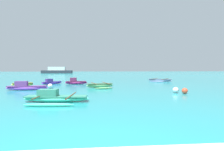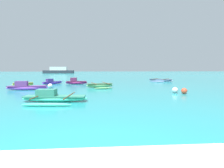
{
  "view_description": "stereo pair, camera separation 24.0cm",
  "coord_description": "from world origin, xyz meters",
  "px_view_note": "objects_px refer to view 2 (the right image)",
  "views": [
    {
      "loc": [
        0.05,
        -3.24,
        2.11
      ],
      "look_at": [
        1.83,
        17.51,
        0.25
      ],
      "focal_mm": 28.0,
      "sensor_mm": 36.0,
      "label": 1
    },
    {
      "loc": [
        0.29,
        -3.26,
        2.11
      ],
      "look_at": [
        1.83,
        17.51,
        0.25
      ],
      "focal_mm": 28.0,
      "sensor_mm": 36.0,
      "label": 2
    }
  ],
  "objects_px": {
    "mooring_buoy_2": "(175,90)",
    "moored_boat_2": "(54,97)",
    "moored_boat_1": "(23,84)",
    "moored_boat_0": "(52,82)",
    "moored_boat_4": "(160,80)",
    "moored_boat_6": "(76,82)",
    "moored_boat_5": "(26,87)",
    "moored_boat_3": "(100,85)",
    "distant_ferry": "(59,71)",
    "mooring_buoy_0": "(184,91)",
    "mooring_buoy_1": "(50,86)"
  },
  "relations": [
    {
      "from": "moored_boat_2",
      "to": "distant_ferry",
      "type": "distance_m",
      "value": 67.63
    },
    {
      "from": "moored_boat_3",
      "to": "distant_ferry",
      "type": "relative_size",
      "value": 0.29
    },
    {
      "from": "moored_boat_3",
      "to": "mooring_buoy_2",
      "type": "relative_size",
      "value": 7.37
    },
    {
      "from": "moored_boat_1",
      "to": "mooring_buoy_0",
      "type": "bearing_deg",
      "value": -50.37
    },
    {
      "from": "moored_boat_4",
      "to": "mooring_buoy_1",
      "type": "relative_size",
      "value": 8.53
    },
    {
      "from": "moored_boat_2",
      "to": "distant_ferry",
      "type": "bearing_deg",
      "value": 106.3
    },
    {
      "from": "moored_boat_4",
      "to": "mooring_buoy_2",
      "type": "xyz_separation_m",
      "value": [
        -3.42,
        -13.13,
        0.04
      ]
    },
    {
      "from": "moored_boat_5",
      "to": "moored_boat_4",
      "type": "bearing_deg",
      "value": 27.26
    },
    {
      "from": "moored_boat_3",
      "to": "moored_boat_2",
      "type": "bearing_deg",
      "value": -123.15
    },
    {
      "from": "mooring_buoy_0",
      "to": "mooring_buoy_1",
      "type": "xyz_separation_m",
      "value": [
        -12.28,
        4.99,
        0.01
      ]
    },
    {
      "from": "moored_boat_3",
      "to": "moored_boat_4",
      "type": "bearing_deg",
      "value": 27.07
    },
    {
      "from": "mooring_buoy_1",
      "to": "mooring_buoy_2",
      "type": "distance_m",
      "value": 12.55
    },
    {
      "from": "moored_boat_1",
      "to": "mooring_buoy_2",
      "type": "bearing_deg",
      "value": -49.52
    },
    {
      "from": "moored_boat_4",
      "to": "moored_boat_6",
      "type": "xyz_separation_m",
      "value": [
        -13.05,
        -3.96,
        0.09
      ]
    },
    {
      "from": "mooring_buoy_0",
      "to": "mooring_buoy_2",
      "type": "distance_m",
      "value": 0.76
    },
    {
      "from": "moored_boat_0",
      "to": "mooring_buoy_0",
      "type": "distance_m",
      "value": 16.8
    },
    {
      "from": "moored_boat_1",
      "to": "moored_boat_2",
      "type": "height_order",
      "value": "moored_boat_2"
    },
    {
      "from": "moored_boat_2",
      "to": "moored_boat_5",
      "type": "xyz_separation_m",
      "value": [
        -4.25,
        6.33,
        0.05
      ]
    },
    {
      "from": "moored_boat_2",
      "to": "moored_boat_5",
      "type": "height_order",
      "value": "moored_boat_5"
    },
    {
      "from": "moored_boat_3",
      "to": "moored_boat_4",
      "type": "relative_size",
      "value": 0.85
    },
    {
      "from": "moored_boat_1",
      "to": "moored_boat_2",
      "type": "distance_m",
      "value": 11.84
    },
    {
      "from": "moored_boat_3",
      "to": "moored_boat_5",
      "type": "bearing_deg",
      "value": -179.47
    },
    {
      "from": "moored_boat_4",
      "to": "mooring_buoy_1",
      "type": "height_order",
      "value": "mooring_buoy_1"
    },
    {
      "from": "moored_boat_2",
      "to": "moored_boat_5",
      "type": "distance_m",
      "value": 7.62
    },
    {
      "from": "mooring_buoy_2",
      "to": "moored_boat_0",
      "type": "bearing_deg",
      "value": 143.53
    },
    {
      "from": "moored_boat_4",
      "to": "moored_boat_5",
      "type": "height_order",
      "value": "moored_boat_5"
    },
    {
      "from": "moored_boat_1",
      "to": "moored_boat_3",
      "type": "bearing_deg",
      "value": -38.41
    },
    {
      "from": "moored_boat_5",
      "to": "mooring_buoy_1",
      "type": "bearing_deg",
      "value": 31.67
    },
    {
      "from": "moored_boat_1",
      "to": "distant_ferry",
      "type": "height_order",
      "value": "distant_ferry"
    },
    {
      "from": "mooring_buoy_2",
      "to": "moored_boat_6",
      "type": "bearing_deg",
      "value": 136.39
    },
    {
      "from": "moored_boat_6",
      "to": "mooring_buoy_1",
      "type": "height_order",
      "value": "moored_boat_6"
    },
    {
      "from": "mooring_buoy_0",
      "to": "distant_ferry",
      "type": "distance_m",
      "value": 67.94
    },
    {
      "from": "moored_boat_0",
      "to": "moored_boat_1",
      "type": "distance_m",
      "value": 3.74
    },
    {
      "from": "moored_boat_4",
      "to": "mooring_buoy_2",
      "type": "distance_m",
      "value": 13.57
    },
    {
      "from": "moored_boat_5",
      "to": "mooring_buoy_2",
      "type": "xyz_separation_m",
      "value": [
        13.67,
        -3.1,
        -0.06
      ]
    },
    {
      "from": "moored_boat_6",
      "to": "moored_boat_2",
      "type": "bearing_deg",
      "value": -88.47
    },
    {
      "from": "mooring_buoy_2",
      "to": "moored_boat_2",
      "type": "bearing_deg",
      "value": -161.09
    },
    {
      "from": "moored_boat_4",
      "to": "mooring_buoy_1",
      "type": "bearing_deg",
      "value": -112.83
    },
    {
      "from": "moored_boat_3",
      "to": "moored_boat_4",
      "type": "xyz_separation_m",
      "value": [
        9.88,
        8.3,
        -0.03
      ]
    },
    {
      "from": "moored_boat_4",
      "to": "moored_boat_3",
      "type": "bearing_deg",
      "value": -102.61
    },
    {
      "from": "moored_boat_2",
      "to": "distant_ferry",
      "type": "relative_size",
      "value": 0.33
    },
    {
      "from": "moored_boat_6",
      "to": "mooring_buoy_0",
      "type": "relative_size",
      "value": 6.0
    },
    {
      "from": "moored_boat_0",
      "to": "mooring_buoy_2",
      "type": "bearing_deg",
      "value": -77.95
    },
    {
      "from": "moored_boat_2",
      "to": "mooring_buoy_2",
      "type": "height_order",
      "value": "moored_boat_2"
    },
    {
      "from": "mooring_buoy_1",
      "to": "mooring_buoy_2",
      "type": "relative_size",
      "value": 1.01
    },
    {
      "from": "moored_boat_1",
      "to": "mooring_buoy_0",
      "type": "distance_m",
      "value": 17.74
    },
    {
      "from": "moored_boat_5",
      "to": "moored_boat_3",
      "type": "bearing_deg",
      "value": 10.35
    },
    {
      "from": "moored_boat_1",
      "to": "moored_boat_0",
      "type": "bearing_deg",
      "value": 19.14
    },
    {
      "from": "moored_boat_3",
      "to": "moored_boat_6",
      "type": "xyz_separation_m",
      "value": [
        -3.17,
        4.34,
        0.07
      ]
    },
    {
      "from": "mooring_buoy_0",
      "to": "moored_boat_2",
      "type": "bearing_deg",
      "value": -164.87
    }
  ]
}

